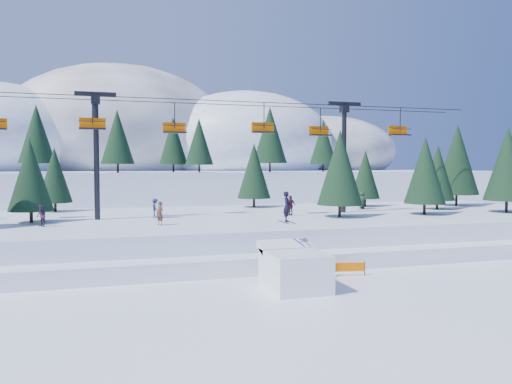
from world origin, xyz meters
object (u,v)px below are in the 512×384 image
object	(u,v)px
jump_kicker	(294,268)
banner_far	(356,256)
chairlift	(226,137)
banner_near	(343,267)

from	to	relation	value
jump_kicker	banner_far	size ratio (longest dim) A/B	1.91
jump_kicker	banner_far	distance (m)	8.57
jump_kicker	chairlift	bearing A→B (deg)	90.05
jump_kicker	banner_far	world-z (taller)	jump_kicker
banner_far	banner_near	bearing A→B (deg)	-129.69
chairlift	banner_near	bearing A→B (deg)	-74.13
jump_kicker	banner_near	xyz separation A→B (m)	(4.08, 2.16, -0.63)
chairlift	banner_near	xyz separation A→B (m)	(4.09, -14.40, -8.78)
chairlift	banner_far	xyz separation A→B (m)	(6.71, -11.25, -8.78)
banner_far	chairlift	bearing A→B (deg)	120.82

